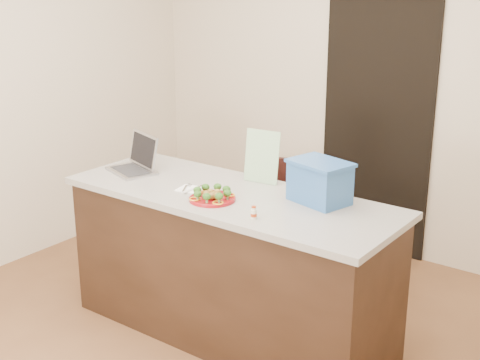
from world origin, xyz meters
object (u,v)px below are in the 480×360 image
Objects in this scene: yogurt_bottle at (254,214)px; chair at (274,211)px; island at (231,265)px; napkin at (189,189)px; plate at (212,199)px; blue_box at (320,182)px; laptop at (137,161)px.

yogurt_bottle reaches higher than chair.
chair is (-0.60, 1.10, -0.45)m from yogurt_bottle.
island is 0.53m from napkin.
plate is 2.01× the size of napkin.
blue_box is (0.14, 0.43, 0.09)m from yogurt_bottle.
plate is 1.12m from chair.
chair is at bearing 76.36° from laptop.
napkin is 0.61m from yogurt_bottle.
yogurt_bottle is 0.19× the size of blue_box.
napkin is at bearing -145.73° from blue_box.
laptop is at bearing 166.81° from yogurt_bottle.
yogurt_bottle reaches higher than island.
yogurt_bottle is (0.36, -0.10, 0.02)m from plate.
blue_box is (0.49, 0.18, 0.58)m from island.
chair is at bearing 90.45° from napkin.
plate is 0.24m from napkin.
laptop is (-0.53, 0.10, 0.06)m from napkin.
laptop reaches higher than yogurt_bottle.
island is 0.65m from yogurt_bottle.
blue_box is 0.44× the size of chair.
chair is at bearing 103.36° from plate.
laptop is 0.44× the size of chair.
blue_box is at bearing 20.44° from island.
blue_box is at bearing 26.13° from laptop.
island reaches higher than chair.
plate is at bearing -97.21° from chair.
chair is (-0.74, 0.67, -0.54)m from blue_box.
plate is 0.37m from yogurt_bottle.
napkin is 0.54m from laptop.
chair is (0.53, 0.84, -0.48)m from laptop.
chair is at bearing 106.37° from island.
yogurt_bottle is 1.33m from chair.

